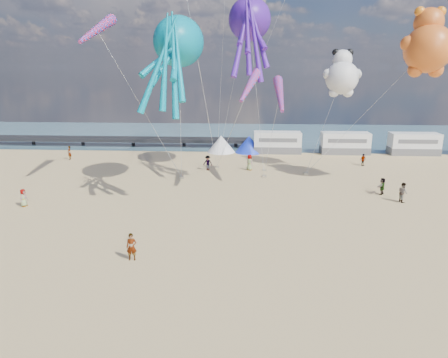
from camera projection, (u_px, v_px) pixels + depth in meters
The scene contains 28 objects.
ground at pixel (209, 324), 18.99m from camera, with size 120.00×120.00×0.00m, color tan.
water at pixel (238, 135), 71.86m from camera, with size 120.00×120.00×0.00m, color #3B6071.
pier at pixel (58, 139), 62.57m from camera, with size 60.00×3.00×0.50m, color black.
motorhome_0 at pixel (277, 142), 56.71m from camera, with size 6.60×2.50×3.00m, color silver.
motorhome_1 at pixel (345, 143), 56.18m from camera, with size 6.60×2.50×3.00m, color silver.
motorhome_2 at pixel (414, 144), 55.66m from camera, with size 6.60×2.50×3.00m, color silver.
tent_white at pixel (221, 144), 57.23m from camera, with size 4.00×4.00×2.40m, color white.
tent_blue at pixel (249, 144), 57.01m from camera, with size 4.00×4.00×2.40m, color #1933CC.
standing_person at pixel (132, 247), 25.08m from camera, with size 0.65×0.43×1.78m, color tan.
beachgoer_0 at pixel (249, 162), 47.20m from camera, with size 0.69×0.45×1.88m, color #7F6659.
beachgoer_1 at pixel (403, 192), 35.98m from camera, with size 0.89×0.58×1.81m, color #7F6659.
beachgoer_2 at pixel (208, 163), 47.14m from camera, with size 0.87×0.68×1.78m, color #7F6659.
beachgoer_3 at pixel (363, 160), 49.35m from camera, with size 0.98×0.56×1.51m, color #7F6659.
beachgoer_4 at pixel (382, 186), 38.14m from camera, with size 0.96×0.40×1.64m, color #7F6659.
beachgoer_5 at pixel (69, 153), 52.59m from camera, with size 1.69×0.54×1.82m, color #7F6659.
beachgoer_6 at pixel (23, 198), 34.87m from camera, with size 0.57×0.38×1.58m, color #7F6659.
sandbag_a at pixel (182, 177), 43.86m from camera, with size 0.50×0.35×0.22m, color gray.
sandbag_b at pixel (264, 176), 44.36m from camera, with size 0.50×0.35×0.22m, color gray.
sandbag_c at pixel (306, 173), 45.51m from camera, with size 0.50×0.35×0.22m, color gray.
sandbag_d at pixel (264, 170), 46.97m from camera, with size 0.50×0.35×0.22m, color gray.
sandbag_e at pixel (217, 167), 48.31m from camera, with size 0.50×0.35×0.22m, color gray.
kite_octopus_teal at pixel (179, 42), 36.56m from camera, with size 4.13×9.65×11.03m, color #01839B, non-canonical shape.
kite_octopus_purple at pixel (250, 19), 41.44m from camera, with size 4.06×9.47×10.82m, color #4B199B, non-canonical shape.
kite_panda at pixel (342, 78), 44.06m from camera, with size 4.37×4.11×6.17m, color silver, non-canonical shape.
kite_teddy_orange at pixel (428, 49), 36.44m from camera, with size 5.24×4.93×7.39m, color orange, non-canonical shape.
windsock_left at pixel (97, 30), 36.68m from camera, with size 1.10×7.30×7.30m, color red, non-canonical shape.
windsock_mid at pixel (280, 95), 39.00m from camera, with size 1.00×6.20×6.20m, color red, non-canonical shape.
windsock_right at pixel (250, 85), 35.59m from camera, with size 0.90×5.12×5.12m, color red, non-canonical shape.
Camera 1 is at (1.66, -16.36, 11.77)m, focal length 32.00 mm.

